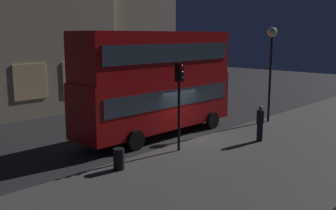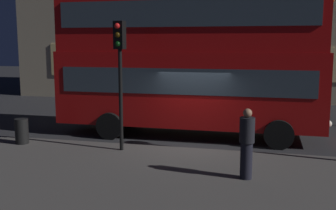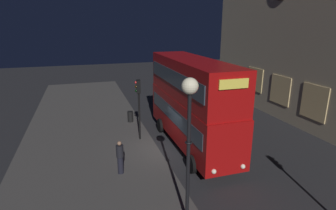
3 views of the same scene
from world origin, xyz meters
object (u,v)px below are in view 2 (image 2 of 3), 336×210
at_px(traffic_light_near_kerb, 120,58).
at_px(double_decker_bus, 189,55).
at_px(litter_bin, 22,131).
at_px(pedestrian, 247,143).

bearing_deg(traffic_light_near_kerb, double_decker_bus, 70.40).
xyz_separation_m(double_decker_bus, litter_bin, (-5.13, -3.01, -2.52)).
relative_size(double_decker_bus, litter_bin, 11.61).
bearing_deg(litter_bin, pedestrian, -13.70).
height_order(pedestrian, litter_bin, pedestrian).
distance_m(traffic_light_near_kerb, litter_bin, 4.33).
relative_size(pedestrian, litter_bin, 2.10).
height_order(double_decker_bus, traffic_light_near_kerb, double_decker_bus).
xyz_separation_m(double_decker_bus, pedestrian, (2.42, -4.85, -2.03)).
bearing_deg(traffic_light_near_kerb, litter_bin, -172.03).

